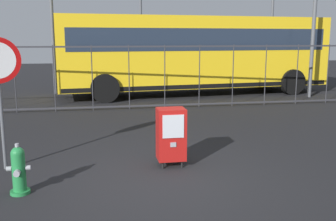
{
  "coord_description": "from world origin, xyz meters",
  "views": [
    {
      "loc": [
        -0.94,
        -5.71,
        2.21
      ],
      "look_at": [
        0.3,
        1.2,
        0.9
      ],
      "focal_mm": 41.65,
      "sensor_mm": 36.0,
      "label": 1
    }
  ],
  "objects": [
    {
      "name": "ground_plane",
      "position": [
        0.0,
        0.0,
        0.0
      ],
      "size": [
        60.0,
        60.0,
        0.0
      ],
      "primitive_type": "plane",
      "color": "black"
    },
    {
      "name": "newspaper_box_primary",
      "position": [
        0.27,
        0.74,
        0.57
      ],
      "size": [
        0.48,
        0.42,
        1.02
      ],
      "color": "black",
      "rests_on": "ground_plane"
    },
    {
      "name": "street_light_far_left",
      "position": [
        7.85,
        13.35,
        3.68
      ],
      "size": [
        0.32,
        0.32,
        6.26
      ],
      "color": "#4C4F54",
      "rests_on": "ground_plane"
    },
    {
      "name": "bus_near",
      "position": [
        2.81,
        9.38,
        1.71
      ],
      "size": [
        10.69,
        3.55,
        3.0
      ],
      "rotation": [
        0.0,
        0.0,
        0.09
      ],
      "color": "gold",
      "rests_on": "ground_plane"
    },
    {
      "name": "fire_hydrant",
      "position": [
        -2.1,
        -0.11,
        0.35
      ],
      "size": [
        0.33,
        0.32,
        0.75
      ],
      "color": "#1E7238",
      "rests_on": "ground_plane"
    },
    {
      "name": "street_light_near_left",
      "position": [
        1.37,
        15.38,
        4.03
      ],
      "size": [
        0.32,
        0.32,
        6.95
      ],
      "color": "#4C4F54",
      "rests_on": "ground_plane"
    },
    {
      "name": "fence_barrier",
      "position": [
        0.0,
        6.38,
        1.02
      ],
      "size": [
        18.03,
        0.04,
        2.0
      ],
      "color": "#2D2D33",
      "rests_on": "ground_plane"
    }
  ]
}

